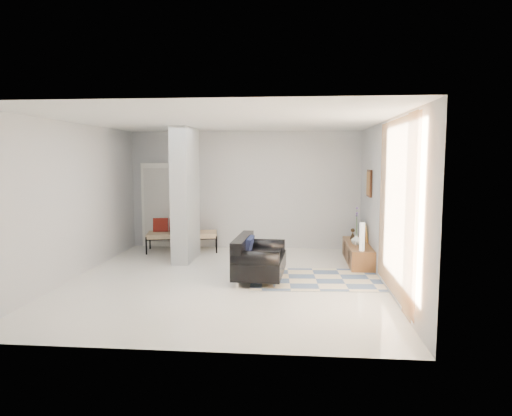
{
  "coord_description": "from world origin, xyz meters",
  "views": [
    {
      "loc": [
        1.25,
        -7.84,
        2.17
      ],
      "look_at": [
        0.49,
        0.6,
        1.23
      ],
      "focal_mm": 32.0,
      "sensor_mm": 36.0,
      "label": 1
    }
  ],
  "objects": [
    {
      "name": "loveseat",
      "position": [
        0.54,
        0.18,
        0.36
      ],
      "size": [
        0.91,
        1.47,
        0.76
      ],
      "rotation": [
        0.0,
        0.0,
        -0.05
      ],
      "color": "silver",
      "rests_on": "floor"
    },
    {
      "name": "wall_left",
      "position": [
        -2.75,
        0.0,
        1.4
      ],
      "size": [
        0.0,
        6.0,
        6.0
      ],
      "primitive_type": "plane",
      "rotation": [
        1.57,
        0.0,
        1.57
      ],
      "color": "#B7B9BB",
      "rests_on": "ground"
    },
    {
      "name": "wall_front",
      "position": [
        0.0,
        -3.0,
        1.4
      ],
      "size": [
        6.0,
        0.0,
        6.0
      ],
      "primitive_type": "plane",
      "rotation": [
        -1.57,
        0.0,
        0.0
      ],
      "color": "#B7B9BB",
      "rests_on": "ground"
    },
    {
      "name": "partition_column",
      "position": [
        -1.1,
        1.6,
        1.4
      ],
      "size": [
        0.35,
        1.2,
        2.8
      ],
      "primitive_type": "cube",
      "color": "#9DA3A4",
      "rests_on": "floor"
    },
    {
      "name": "wall_art",
      "position": [
        2.72,
        1.62,
        1.65
      ],
      "size": [
        0.04,
        0.45,
        0.55
      ],
      "primitive_type": "cube",
      "color": "#3B1D10",
      "rests_on": "wall_right"
    },
    {
      "name": "vase",
      "position": [
        2.47,
        1.51,
        0.51
      ],
      "size": [
        0.23,
        0.23,
        0.21
      ],
      "primitive_type": "imported",
      "rotation": [
        0.0,
        0.0,
        0.13
      ],
      "color": "white",
      "rests_on": "media_console"
    },
    {
      "name": "media_console",
      "position": [
        2.52,
        1.62,
        0.2
      ],
      "size": [
        0.45,
        1.8,
        0.8
      ],
      "color": "brown",
      "rests_on": "floor"
    },
    {
      "name": "bronze_figurine",
      "position": [
        2.47,
        2.12,
        0.52
      ],
      "size": [
        0.12,
        0.12,
        0.24
      ],
      "primitive_type": null,
      "rotation": [
        0.0,
        0.0,
        -0.01
      ],
      "color": "#2F2215",
      "rests_on": "media_console"
    },
    {
      "name": "floor",
      "position": [
        0.0,
        0.0,
        0.0
      ],
      "size": [
        6.0,
        6.0,
        0.0
      ],
      "primitive_type": "plane",
      "color": "silver",
      "rests_on": "ground"
    },
    {
      "name": "hallway_door",
      "position": [
        -2.1,
        2.96,
        1.02
      ],
      "size": [
        0.85,
        0.06,
        2.04
      ],
      "primitive_type": "cube",
      "color": "white",
      "rests_on": "floor"
    },
    {
      "name": "cylinder_lamp",
      "position": [
        2.5,
        0.9,
        0.67
      ],
      "size": [
        0.1,
        0.1,
        0.54
      ],
      "primitive_type": "cylinder",
      "color": "silver",
      "rests_on": "media_console"
    },
    {
      "name": "wall_back",
      "position": [
        0.0,
        3.0,
        1.4
      ],
      "size": [
        6.0,
        0.0,
        6.0
      ],
      "primitive_type": "plane",
      "rotation": [
        1.57,
        0.0,
        0.0
      ],
      "color": "#B7B9BB",
      "rests_on": "ground"
    },
    {
      "name": "wall_right",
      "position": [
        2.75,
        0.0,
        1.4
      ],
      "size": [
        0.0,
        6.0,
        6.0
      ],
      "primitive_type": "plane",
      "rotation": [
        1.57,
        0.0,
        -1.57
      ],
      "color": "#B7B9BB",
      "rests_on": "ground"
    },
    {
      "name": "area_rug",
      "position": [
        1.6,
        0.2,
        0.01
      ],
      "size": [
        2.39,
        1.67,
        0.01
      ],
      "primitive_type": "cube",
      "rotation": [
        0.0,
        0.0,
        0.06
      ],
      "color": "beige",
      "rests_on": "floor"
    },
    {
      "name": "ceiling",
      "position": [
        0.0,
        0.0,
        2.8
      ],
      "size": [
        6.0,
        6.0,
        0.0
      ],
      "primitive_type": "plane",
      "rotation": [
        3.14,
        0.0,
        0.0
      ],
      "color": "white",
      "rests_on": "wall_back"
    },
    {
      "name": "curtain",
      "position": [
        2.67,
        -1.15,
        1.45
      ],
      "size": [
        0.0,
        2.55,
        2.55
      ],
      "primitive_type": "plane",
      "rotation": [
        1.57,
        0.0,
        1.57
      ],
      "color": "orange",
      "rests_on": "wall_right"
    },
    {
      "name": "daybed",
      "position": [
        -1.43,
        2.47,
        0.42
      ],
      "size": [
        1.71,
        0.97,
        0.77
      ],
      "rotation": [
        0.0,
        0.0,
        0.19
      ],
      "color": "black",
      "rests_on": "floor"
    }
  ]
}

